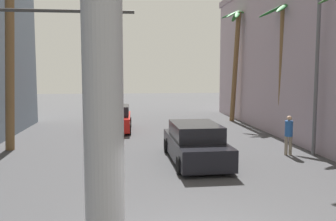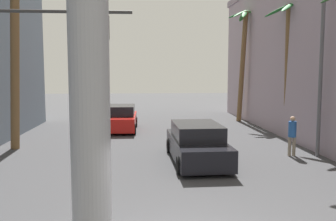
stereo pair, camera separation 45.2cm
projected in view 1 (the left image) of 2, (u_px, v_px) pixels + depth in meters
name	position (u px, v px, depth m)	size (l,w,h in m)	color
ground_plane	(159.00, 150.00, 17.38)	(92.00, 92.00, 0.00)	#424244
street_lamp	(309.00, 53.00, 15.87)	(2.42, 0.28, 7.38)	#59595E
traffic_light_mast	(9.00, 61.00, 10.88)	(5.49, 0.32, 5.50)	#333333
car_lead	(195.00, 143.00, 15.17)	(2.15, 5.23, 1.56)	black
car_far	(114.00, 119.00, 23.15)	(2.14, 4.58, 1.56)	black
palm_tree_mid_right	(284.00, 53.00, 20.30)	(3.06, 3.36, 7.37)	brown
palm_tree_far_right	(236.00, 52.00, 27.13)	(2.53, 2.54, 8.07)	brown
palm_tree_mid_left	(10.00, 36.00, 16.90)	(2.45, 2.41, 8.86)	brown
pedestrian_mid_right	(289.00, 132.00, 16.31)	(0.35, 0.35, 1.73)	gray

